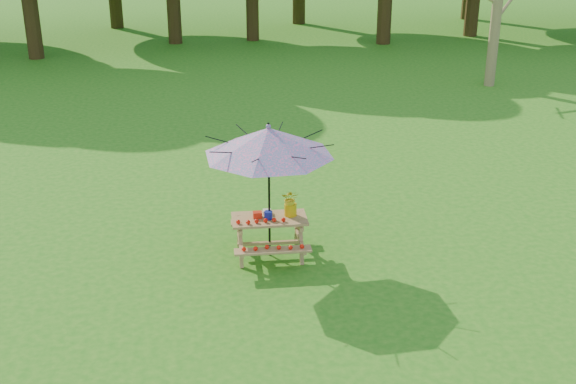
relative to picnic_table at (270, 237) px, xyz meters
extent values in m
cylinder|color=olive|center=(7.95, 10.86, 2.25)|extent=(0.42, 0.42, 5.16)
cube|color=#916241|center=(0.00, 0.00, 0.32)|extent=(1.20, 0.62, 0.04)
cube|color=#916241|center=(0.00, -0.55, 0.03)|extent=(1.20, 0.22, 0.04)
cube|color=#916241|center=(0.00, 0.55, 0.03)|extent=(1.20, 0.22, 0.04)
cylinder|color=black|center=(0.00, 0.00, 0.80)|extent=(0.04, 0.04, 2.25)
cone|color=teal|center=(0.00, 0.00, 1.62)|extent=(2.60, 2.60, 0.44)
sphere|color=teal|center=(0.00, 0.00, 1.86)|extent=(0.08, 0.08, 0.08)
cube|color=red|center=(-0.19, 0.03, 0.39)|extent=(0.14, 0.12, 0.10)
cylinder|color=#121D97|center=(-0.02, -0.04, 0.41)|extent=(0.13, 0.13, 0.13)
cube|color=beige|center=(-0.02, 0.16, 0.38)|extent=(0.13, 0.13, 0.07)
cylinder|color=gold|center=(0.35, 0.06, 0.44)|extent=(0.20, 0.20, 0.20)
imported|color=gold|center=(0.35, 0.06, 0.63)|extent=(0.32, 0.30, 0.30)
camera|label=1|loc=(-0.95, -10.50, 5.04)|focal=45.00mm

